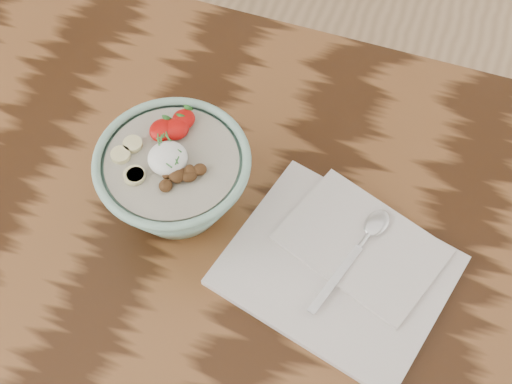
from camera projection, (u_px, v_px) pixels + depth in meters
The scene contains 4 objects.
table at pixel (139, 269), 103.66cm from camera, with size 160.00×90.00×75.00cm.
breakfast_bowl at pixel (175, 178), 92.79cm from camera, with size 20.08×20.08×13.17cm.
napkin at pixel (342, 265), 93.02cm from camera, with size 32.34×28.53×1.70cm.
spoon at pixel (367, 237), 93.63cm from camera, with size 7.38×17.70×0.94cm.
Camera 1 is at (30.45, -36.17, 160.19)cm, focal length 50.00 mm.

